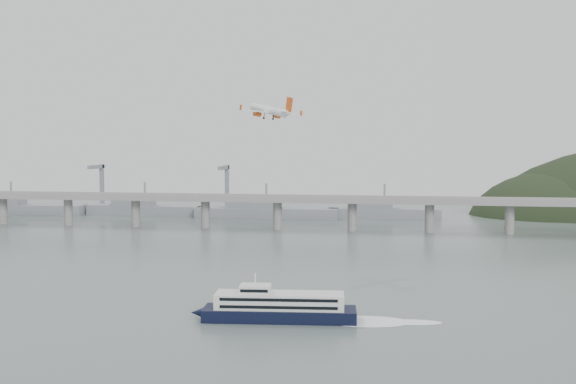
# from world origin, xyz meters

# --- Properties ---
(ground) EXTENTS (900.00, 900.00, 0.00)m
(ground) POSITION_xyz_m (0.00, 0.00, 0.00)
(ground) COLOR #55635F
(ground) RESTS_ON ground
(bridge) EXTENTS (800.00, 22.00, 23.90)m
(bridge) POSITION_xyz_m (-1.15, 200.00, 17.65)
(bridge) COLOR gray
(bridge) RESTS_ON ground
(distant_fleet) EXTENTS (453.00, 60.90, 40.00)m
(distant_fleet) POSITION_xyz_m (-155.36, 265.08, 6.22)
(distant_fleet) COLOR slate
(distant_fleet) RESTS_ON ground
(ferry) EXTENTS (82.57, 19.19, 15.57)m
(ferry) POSITION_xyz_m (10.42, -28.66, 4.22)
(ferry) COLOR black
(ferry) RESTS_ON ground
(airliner) EXTENTS (29.24, 30.30, 9.94)m
(airliner) POSITION_xyz_m (-10.43, 65.73, 72.97)
(airliner) COLOR white
(airliner) RESTS_ON ground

